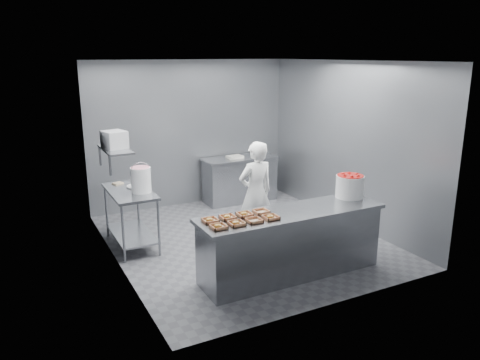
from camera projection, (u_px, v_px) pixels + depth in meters
name	position (u px, v px, depth m)	size (l,w,h in m)	color
floor	(244.00, 240.00, 7.53)	(4.50, 4.50, 0.00)	#4C4C51
ceiling	(244.00, 61.00, 6.80)	(4.50, 4.50, 0.00)	white
wall_back	(190.00, 134.00, 9.09)	(4.00, 0.04, 2.80)	slate
wall_left	(113.00, 169.00, 6.28)	(0.04, 4.50, 2.80)	slate
wall_right	(347.00, 144.00, 8.05)	(0.04, 4.50, 2.80)	slate
service_counter	(291.00, 243.00, 6.25)	(2.60, 0.70, 0.90)	slate
prep_table	(131.00, 210.00, 7.16)	(0.60, 1.20, 0.90)	slate
back_counter	(240.00, 179.00, 9.44)	(1.50, 0.60, 0.90)	slate
wall_shelf	(115.00, 149.00, 6.83)	(0.35, 0.90, 0.03)	slate
tray_0	(218.00, 227.00, 5.53)	(0.19, 0.18, 0.06)	tan
tray_1	(236.00, 223.00, 5.63)	(0.19, 0.18, 0.06)	tan
tray_2	(254.00, 220.00, 5.74)	(0.19, 0.18, 0.04)	tan
tray_3	(271.00, 217.00, 5.85)	(0.19, 0.18, 0.06)	tan
tray_4	(210.00, 220.00, 5.74)	(0.19, 0.18, 0.06)	tan
tray_5	(228.00, 217.00, 5.84)	(0.19, 0.18, 0.06)	tan
tray_6	(245.00, 214.00, 5.95)	(0.19, 0.18, 0.06)	tan
tray_7	(261.00, 212.00, 6.06)	(0.19, 0.18, 0.04)	tan
worker	(256.00, 193.00, 7.27)	(0.59, 0.39, 1.62)	white
strawberry_tub	(350.00, 186.00, 6.69)	(0.40, 0.40, 0.33)	white
glaze_bucket	(141.00, 179.00, 6.94)	(0.31, 0.30, 0.46)	white
bucket_lid	(136.00, 186.00, 7.26)	(0.29, 0.29, 0.02)	white
rag	(118.00, 183.00, 7.42)	(0.15, 0.13, 0.02)	#CCB28C
appliance	(114.00, 140.00, 6.80)	(0.29, 0.34, 0.25)	gray
paper_stack	(235.00, 157.00, 9.27)	(0.30, 0.22, 0.05)	silver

